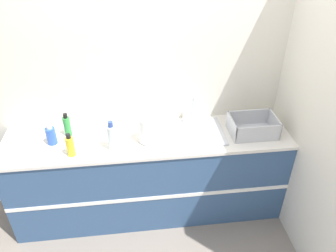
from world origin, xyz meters
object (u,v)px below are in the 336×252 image
object	(u,v)px
paper_towel_roll	(147,130)
bottle_yellow	(70,146)
bottle_clear	(112,137)
bottle_green	(67,126)
bottle_blue	(51,135)
dish_rack	(253,128)
sink	(196,131)

from	to	relation	value
paper_towel_roll	bottle_yellow	bearing A→B (deg)	-170.40
bottle_clear	bottle_green	distance (m)	0.46
bottle_green	bottle_blue	world-z (taller)	bottle_green
paper_towel_roll	bottle_blue	distance (m)	0.81
dish_rack	bottle_yellow	size ratio (longest dim) A/B	1.96
paper_towel_roll	bottle_clear	world-z (taller)	bottle_clear
paper_towel_roll	bottle_green	distance (m)	0.70
paper_towel_roll	bottle_green	xyz separation A→B (m)	(-0.68, 0.18, -0.02)
bottle_clear	dish_rack	bearing A→B (deg)	4.10
sink	bottle_green	xyz separation A→B (m)	(-1.11, 0.10, 0.08)
paper_towel_roll	sink	bearing A→B (deg)	10.64
paper_towel_roll	bottle_blue	size ratio (longest dim) A/B	1.27
paper_towel_roll	bottle_clear	xyz separation A→B (m)	(-0.29, -0.06, -0.00)
bottle_yellow	paper_towel_roll	bearing A→B (deg)	9.60
dish_rack	bottle_clear	bearing A→B (deg)	-175.90
dish_rack	bottle_blue	bearing A→B (deg)	178.24
dish_rack	bottle_clear	distance (m)	1.22
sink	bottle_clear	distance (m)	0.74
dish_rack	bottle_yellow	bearing A→B (deg)	-175.22
sink	paper_towel_roll	xyz separation A→B (m)	(-0.43, -0.08, 0.10)
bottle_blue	sink	bearing A→B (deg)	0.17
sink	bottle_blue	bearing A→B (deg)	-179.83
sink	bottle_clear	size ratio (longest dim) A/B	1.80
bottle_clear	paper_towel_roll	bearing A→B (deg)	12.15
dish_rack	bottle_yellow	xyz separation A→B (m)	(-1.54, -0.13, 0.03)
bottle_green	bottle_blue	size ratio (longest dim) A/B	1.20
sink	dish_rack	world-z (taller)	sink
bottle_yellow	bottle_blue	xyz separation A→B (m)	(-0.18, 0.18, -0.01)
sink	paper_towel_roll	size ratio (longest dim) A/B	2.06
bottle_yellow	bottle_clear	distance (m)	0.33
bottle_blue	bottle_green	bearing A→B (deg)	40.80
bottle_yellow	bottle_blue	world-z (taller)	bottle_yellow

